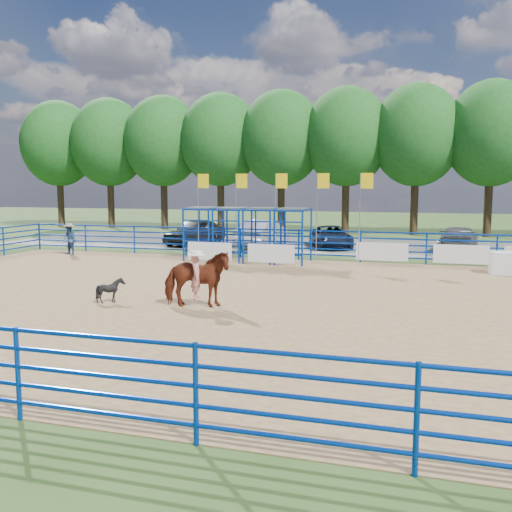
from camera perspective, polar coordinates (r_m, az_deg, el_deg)
name	(u,v)px	position (r m, az deg, el deg)	size (l,w,h in m)	color
ground	(231,299)	(18.55, -2.52, -4.30)	(120.00, 120.00, 0.00)	#395421
arena_dirt	(231,298)	(18.54, -2.52, -4.27)	(30.00, 20.00, 0.02)	#9B794D
gravel_strip	(324,245)	(34.86, 6.80, 1.07)	(40.00, 10.00, 0.01)	gray
horse_and_rider	(197,277)	(17.13, -5.97, -2.09)	(2.20, 1.37, 2.37)	maroon
calf	(111,290)	(18.35, -14.34, -3.33)	(0.63, 0.71, 0.79)	black
spectator_cowboy	(69,239)	(31.39, -18.15, 1.60)	(0.88, 0.76, 1.60)	navy
car_a	(195,232)	(35.12, -6.12, 2.43)	(1.87, 4.65, 1.58)	black
car_b	(262,233)	(33.68, 0.64, 2.29)	(1.71, 4.91, 1.62)	gray
car_c	(331,237)	(33.58, 7.50, 1.92)	(2.10, 4.56, 1.27)	black
car_d	(458,240)	(32.39, 19.57, 1.52)	(2.00, 4.93, 1.43)	#515153
perimeter_fence	(231,276)	(18.41, -2.53, -2.01)	(30.10, 20.10, 1.50)	#0734A6
chute_assembly	(255,235)	(27.27, -0.13, 2.07)	(19.32, 2.41, 4.20)	#0734A6
treeline	(347,132)	(43.73, 9.07, 12.14)	(56.40, 6.40, 11.24)	#3F2B19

